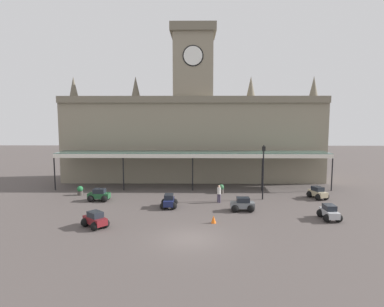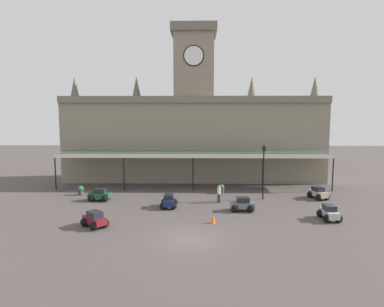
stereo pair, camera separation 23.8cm
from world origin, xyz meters
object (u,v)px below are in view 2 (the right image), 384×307
Objects in this scene: car_green_sedan at (99,196)px; planter_by_canopy at (221,189)px; car_beige_sedan at (318,194)px; car_navy_sedan at (169,202)px; traffic_cone at (213,219)px; car_silver_sedan at (329,214)px; car_grey_sedan at (242,205)px; planter_forecourt_centre at (81,190)px; pedestrian_crossing_forecourt at (219,193)px; car_maroon_sedan at (95,220)px; victorian_lamppost at (264,166)px.

planter_by_canopy is (12.06, 3.33, -0.01)m from car_green_sedan.
car_green_sedan is at bearing -176.85° from car_beige_sedan.
car_navy_sedan is 5.77m from traffic_cone.
traffic_cone is at bearing -173.74° from car_silver_sedan.
planter_by_canopy is at bearing 101.51° from car_grey_sedan.
pedestrian_crossing_forecourt is at bearing -11.06° from planter_forecourt_centre.
car_green_sedan is 7.86m from car_maroon_sedan.
car_beige_sedan is (1.52, 6.75, 0.00)m from car_silver_sedan.
car_maroon_sedan is 2.32× the size of planter_forecourt_centre.
car_navy_sedan and car_maroon_sedan have the same top height.
pedestrian_crossing_forecourt is 5.14m from victorian_lamppost.
pedestrian_crossing_forecourt is 6.20m from traffic_cone.
car_grey_sedan is 3.39× the size of traffic_cone.
car_navy_sedan and car_green_sedan have the same top height.
traffic_cone is at bearing -33.61° from planter_forecourt_centre.
car_beige_sedan is (19.57, 8.80, 0.00)m from car_maroon_sedan.
planter_forecourt_centre is (-4.57, 9.93, -0.01)m from car_maroon_sedan.
victorian_lamppost is at bearing 122.56° from car_silver_sedan.
car_grey_sedan and car_beige_sedan have the same top height.
pedestrian_crossing_forecourt is 2.76× the size of traffic_cone.
planter_forecourt_centre is at bearing 177.32° from car_beige_sedan.
pedestrian_crossing_forecourt reaches higher than traffic_cone.
car_green_sedan is at bearing 177.71° from pedestrian_crossing_forecourt.
car_grey_sedan and car_maroon_sedan have the same top height.
pedestrian_crossing_forecourt is 1.74× the size of planter_forecourt_centre.
planter_forecourt_centre is at bearing 114.72° from car_maroon_sedan.
planter_forecourt_centre is (-2.65, 2.31, -0.01)m from car_green_sedan.
planter_forecourt_centre is at bearing -176.06° from planter_by_canopy.
car_grey_sedan is 3.36m from pedestrian_crossing_forecourt.
planter_by_canopy is (-1.34, 6.57, -0.01)m from car_grey_sedan.
car_grey_sedan is 12.28m from car_maroon_sedan.
car_green_sedan is at bearing 104.18° from car_maroon_sedan.
planter_by_canopy is (10.13, 10.95, -0.01)m from car_maroon_sedan.
planter_forecourt_centre is 1.00× the size of planter_by_canopy.
victorian_lamppost is (15.94, 0.75, 2.81)m from car_green_sedan.
car_navy_sedan is 2.14× the size of planter_by_canopy.
car_green_sedan reaches higher than planter_forecourt_centre.
car_navy_sedan is at bearing -132.64° from planter_by_canopy.
planter_by_canopy is at bearing 47.36° from car_navy_sedan.
victorian_lamppost is at bearing -33.54° from planter_by_canopy.
car_maroon_sedan is 16.56m from victorian_lamppost.
planter_by_canopy is (-3.88, 2.57, -2.82)m from victorian_lamppost.
traffic_cone is at bearing 6.74° from car_maroon_sedan.
planter_forecourt_centre is at bearing 146.39° from traffic_cone.
car_grey_sedan is 4.27m from traffic_cone.
car_green_sedan is 2.18× the size of planter_forecourt_centre.
car_navy_sedan is 3.40× the size of traffic_cone.
car_silver_sedan is at bearing -19.41° from car_grey_sedan.
car_beige_sedan is 9.68m from planter_by_canopy.
car_navy_sedan is (-6.45, 1.03, 0.00)m from car_grey_sedan.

